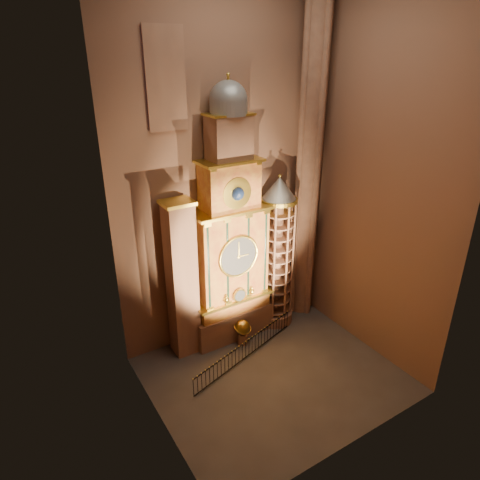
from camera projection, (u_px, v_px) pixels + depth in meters
floor at (273, 375)px, 25.72m from camera, size 14.00×14.00×0.00m
wall_back at (221, 174)px, 25.91m from camera, size 22.00×0.00×22.00m
wall_left at (146, 230)px, 17.88m from camera, size 0.00×22.00×22.00m
wall_right at (378, 181)px, 24.62m from camera, size 0.00×22.00×22.00m
astronomical_clock at (230, 245)px, 26.86m from camera, size 5.60×2.41×16.70m
portrait_tower at (182, 280)px, 25.86m from camera, size 1.80×1.60×10.20m
stair_turret at (277, 254)px, 28.91m from camera, size 2.50×2.50×10.80m
gothic_pier at (309, 165)px, 28.07m from camera, size 2.04×2.04×22.00m
stained_glass_window at (166, 80)px, 22.07m from camera, size 2.20×0.14×5.20m
celestial_globe at (242, 330)px, 28.12m from camera, size 1.57×1.53×1.76m
iron_railing at (246, 350)px, 26.80m from camera, size 8.53×2.61×1.25m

